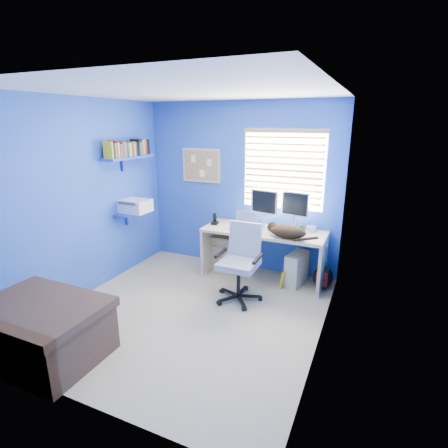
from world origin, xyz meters
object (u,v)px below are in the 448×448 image
at_px(desk, 263,255).
at_px(office_chair, 240,272).
at_px(laptop, 243,222).
at_px(tower_pc, 297,268).
at_px(cat, 288,232).

distance_m(desk, office_chair, 0.69).
bearing_deg(office_chair, laptop, 108.72).
bearing_deg(desk, tower_pc, 4.92).
bearing_deg(tower_pc, cat, -100.08).
relative_size(desk, laptop, 5.19).
height_order(laptop, office_chair, office_chair).
bearing_deg(cat, tower_pc, 86.22).
xyz_separation_m(cat, tower_pc, (0.09, 0.24, -0.60)).
relative_size(tower_pc, office_chair, 0.46).
bearing_deg(tower_pc, laptop, -158.64).
distance_m(cat, tower_pc, 0.65).
relative_size(desk, cat, 3.62).
relative_size(desk, office_chair, 1.76).
bearing_deg(tower_pc, desk, -164.12).
distance_m(desk, cat, 0.63).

